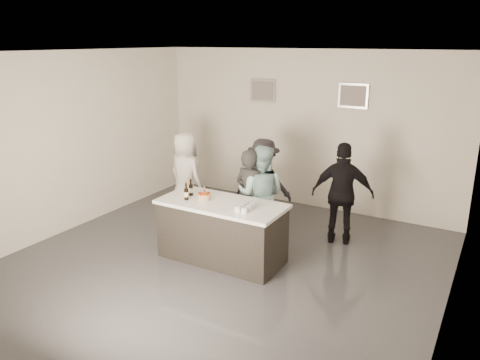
{
  "coord_description": "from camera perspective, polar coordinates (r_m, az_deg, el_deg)",
  "views": [
    {
      "loc": [
        3.32,
        -5.28,
        3.16
      ],
      "look_at": [
        0.0,
        0.5,
        1.15
      ],
      "focal_mm": 35.0,
      "sensor_mm": 36.0,
      "label": 1
    }
  ],
  "objects": [
    {
      "name": "person_main_black",
      "position": [
        7.35,
        1.28,
        -2.11
      ],
      "size": [
        0.63,
        0.48,
        1.56
      ],
      "primitive_type": "imported",
      "rotation": [
        0.0,
        0.0,
        2.94
      ],
      "color": "#252525",
      "rests_on": "ground"
    },
    {
      "name": "picture_left",
      "position": [
        9.32,
        2.81,
        10.85
      ],
      "size": [
        0.54,
        0.04,
        0.44
      ],
      "primitive_type": "cube",
      "color": "#B2B2B7",
      "rests_on": "wall_back"
    },
    {
      "name": "wall_left",
      "position": [
        8.4,
        -19.9,
        4.38
      ],
      "size": [
        0.04,
        6.0,
        3.0
      ],
      "primitive_type": "cube",
      "color": "silver",
      "rests_on": "ground"
    },
    {
      "name": "floor",
      "position": [
        6.99,
        -2.07,
        -10.1
      ],
      "size": [
        6.0,
        6.0,
        0.0
      ],
      "primitive_type": "plane",
      "color": "#3D3D42",
      "rests_on": "ground"
    },
    {
      "name": "person_guest_left",
      "position": [
        8.6,
        -6.68,
        0.64
      ],
      "size": [
        0.87,
        0.68,
        1.57
      ],
      "primitive_type": "imported",
      "rotation": [
        0.0,
        0.0,
        2.87
      ],
      "color": "white",
      "rests_on": "ground"
    },
    {
      "name": "wall_front",
      "position": [
        4.36,
        -23.77,
        -7.15
      ],
      "size": [
        6.0,
        0.04,
        3.0
      ],
      "primitive_type": "cube",
      "color": "silver",
      "rests_on": "ground"
    },
    {
      "name": "candles",
      "position": [
        6.62,
        -5.68,
        -3.24
      ],
      "size": [
        0.24,
        0.08,
        0.01
      ],
      "primitive_type": "cube",
      "color": "pink",
      "rests_on": "bar_counter"
    },
    {
      "name": "wall_back",
      "position": [
        9.07,
        7.92,
        6.08
      ],
      "size": [
        6.0,
        0.04,
        3.0
      ],
      "primitive_type": "cube",
      "color": "silver",
      "rests_on": "ground"
    },
    {
      "name": "beer_bottle_a",
      "position": [
        7.06,
        -6.02,
        -0.88
      ],
      "size": [
        0.07,
        0.07,
        0.26
      ],
      "primitive_type": "cylinder",
      "color": "black",
      "rests_on": "bar_counter"
    },
    {
      "name": "tumbler_cluster",
      "position": [
        6.5,
        0.85,
        -3.21
      ],
      "size": [
        0.19,
        0.4,
        0.08
      ],
      "primitive_type": "cube",
      "color": "orange",
      "rests_on": "bar_counter"
    },
    {
      "name": "person_guest_back",
      "position": [
        8.11,
        2.84,
        -0.34
      ],
      "size": [
        1.06,
        0.69,
        1.55
      ],
      "primitive_type": "imported",
      "rotation": [
        0.0,
        0.0,
        3.26
      ],
      "color": "black",
      "rests_on": "ground"
    },
    {
      "name": "cake",
      "position": [
        6.88,
        -4.39,
        -2.11
      ],
      "size": [
        0.2,
        0.2,
        0.08
      ],
      "primitive_type": "cylinder",
      "color": "orange",
      "rests_on": "bar_counter"
    },
    {
      "name": "beer_bottle_b",
      "position": [
        6.88,
        -6.57,
        -1.38
      ],
      "size": [
        0.07,
        0.07,
        0.26
      ],
      "primitive_type": "cylinder",
      "color": "black",
      "rests_on": "bar_counter"
    },
    {
      "name": "wall_right",
      "position": [
        5.55,
        25.13,
        -2.29
      ],
      "size": [
        0.04,
        6.0,
        3.0
      ],
      "primitive_type": "cube",
      "color": "silver",
      "rests_on": "ground"
    },
    {
      "name": "bar_counter",
      "position": [
        6.93,
        -2.23,
        -6.25
      ],
      "size": [
        1.86,
        0.86,
        0.9
      ],
      "primitive_type": "cube",
      "color": "white",
      "rests_on": "ground"
    },
    {
      "name": "ceiling",
      "position": [
        6.24,
        -2.37,
        15.3
      ],
      "size": [
        6.0,
        6.0,
        0.0
      ],
      "primitive_type": "plane",
      "rotation": [
        3.14,
        0.0,
        0.0
      ],
      "color": "white"
    },
    {
      "name": "person_guest_right",
      "position": [
        7.55,
        12.39,
        -1.65
      ],
      "size": [
        1.04,
        0.65,
        1.65
      ],
      "primitive_type": "imported",
      "rotation": [
        0.0,
        0.0,
        3.42
      ],
      "color": "black",
      "rests_on": "ground"
    },
    {
      "name": "picture_right",
      "position": [
        8.65,
        13.64,
        9.95
      ],
      "size": [
        0.54,
        0.04,
        0.44
      ],
      "primitive_type": "cube",
      "color": "#B2B2B7",
      "rests_on": "wall_back"
    },
    {
      "name": "person_main_blue",
      "position": [
        7.41,
        2.56,
        -1.8
      ],
      "size": [
        0.89,
        0.76,
        1.6
      ],
      "primitive_type": "imported",
      "rotation": [
        0.0,
        0.0,
        3.35
      ],
      "color": "#98C4C7",
      "rests_on": "ground"
    }
  ]
}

